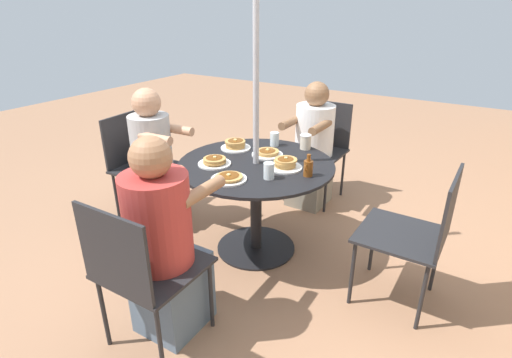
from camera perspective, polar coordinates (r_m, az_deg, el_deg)
ground_plane at (r=3.13m, az=0.00°, el=-9.79°), size 12.00×12.00×0.00m
patio_table at (r=2.86m, az=0.00°, el=-0.73°), size 1.10×1.10×0.71m
umbrella_pole at (r=2.65m, az=0.00°, el=13.00°), size 0.04×0.04×2.47m
patio_chair_north at (r=2.13m, az=-16.26°, el=-12.01°), size 0.48×0.48×0.90m
diner_north at (r=2.22m, az=-12.92°, el=-9.60°), size 0.54×0.35×1.17m
patio_chair_east at (r=2.52m, az=22.16°, el=-6.77°), size 0.48×0.48×0.90m
patio_chair_south at (r=3.80m, az=9.20°, el=4.98°), size 0.48×0.48×0.90m
diner_south at (r=3.64m, az=8.02°, el=4.09°), size 0.53×0.35×1.12m
patio_chair_west at (r=3.51m, az=-16.34°, el=2.67°), size 0.51×0.51×0.90m
diner_west at (r=3.39m, az=-14.18°, el=2.26°), size 0.35×0.49×1.14m
pancake_plate_a at (r=2.78m, az=-5.97°, el=2.49°), size 0.23×0.23×0.06m
pancake_plate_b at (r=2.94m, az=1.64°, el=3.72°), size 0.23×0.23×0.05m
pancake_plate_c at (r=2.71m, az=4.20°, el=2.14°), size 0.23×0.23×0.08m
pancake_plate_d at (r=3.08m, az=-2.95°, el=4.88°), size 0.23×0.23×0.08m
pancake_plate_e at (r=2.53m, az=-3.91°, el=0.16°), size 0.23×0.23×0.04m
syrup_bottle at (r=2.59m, az=7.46°, el=1.62°), size 0.08×0.06×0.15m
coffee_cup at (r=3.08m, az=7.09°, el=5.29°), size 0.09×0.09×0.11m
drinking_glass_a at (r=2.53m, az=1.86°, el=1.19°), size 0.07×0.07×0.11m
drinking_glass_b at (r=3.13m, az=2.66°, el=5.72°), size 0.07×0.07×0.11m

